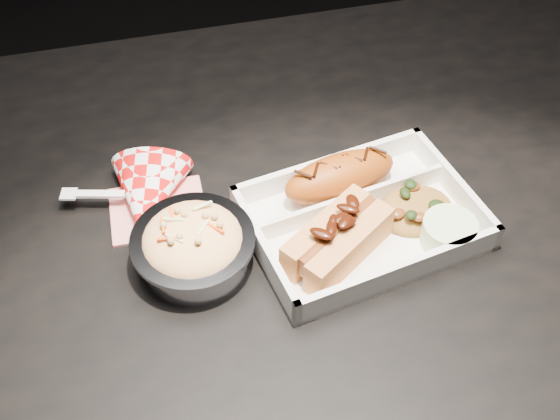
% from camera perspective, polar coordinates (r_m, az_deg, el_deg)
% --- Properties ---
extents(dining_table, '(1.20, 0.80, 0.75)m').
position_cam_1_polar(dining_table, '(0.90, 2.71, -3.71)').
color(dining_table, black).
rests_on(dining_table, ground).
extents(food_tray, '(0.28, 0.22, 0.04)m').
position_cam_1_polar(food_tray, '(0.80, 6.59, -0.97)').
color(food_tray, white).
rests_on(food_tray, dining_table).
extents(fried_pastry, '(0.15, 0.08, 0.05)m').
position_cam_1_polar(fried_pastry, '(0.82, 4.89, 2.76)').
color(fried_pastry, '#A24810').
rests_on(fried_pastry, food_tray).
extents(hotdog, '(0.14, 0.12, 0.06)m').
position_cam_1_polar(hotdog, '(0.76, 4.70, -2.29)').
color(hotdog, '#DE8D4B').
rests_on(hotdog, food_tray).
extents(fried_rice_mound, '(0.10, 0.09, 0.03)m').
position_cam_1_polar(fried_rice_mound, '(0.81, 11.08, 0.49)').
color(fried_rice_mound, '#A56F2F').
rests_on(fried_rice_mound, food_tray).
extents(cupcake_liner, '(0.06, 0.06, 0.03)m').
position_cam_1_polar(cupcake_liner, '(0.79, 13.54, -1.79)').
color(cupcake_liner, beige).
rests_on(cupcake_liner, food_tray).
extents(foil_coleslaw_cup, '(0.13, 0.13, 0.07)m').
position_cam_1_polar(foil_coleslaw_cup, '(0.76, -7.07, -2.82)').
color(foil_coleslaw_cup, silver).
rests_on(foil_coleslaw_cup, dining_table).
extents(napkin_fork, '(0.16, 0.13, 0.10)m').
position_cam_1_polar(napkin_fork, '(0.83, -10.77, 1.06)').
color(napkin_fork, red).
rests_on(napkin_fork, dining_table).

